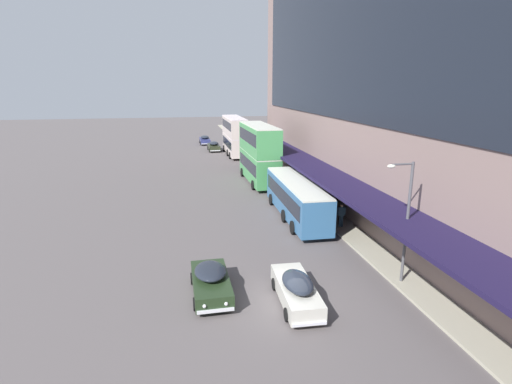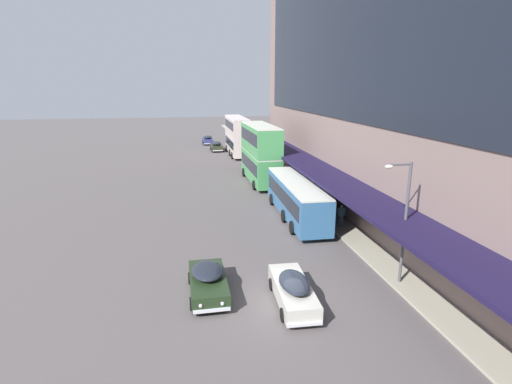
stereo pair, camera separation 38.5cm
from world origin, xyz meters
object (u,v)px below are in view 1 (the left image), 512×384
at_px(sedan_trailing_mid, 296,289).
at_px(pedestrian_at_kerb, 341,214).
at_px(transit_bus_kerbside_far, 259,152).
at_px(street_lamp, 405,214).
at_px(transit_bus_kerbside_front, 296,197).
at_px(sedan_lead_near, 214,146).
at_px(transit_bus_kerbside_rear, 235,135).
at_px(fire_hydrant, 324,211).
at_px(sedan_oncoming_rear, 205,140).
at_px(sedan_lead_mid, 211,281).

distance_m(sedan_trailing_mid, pedestrian_at_kerb, 11.64).
distance_m(transit_bus_kerbside_far, street_lamp, 24.61).
distance_m(transit_bus_kerbside_front, sedan_trailing_mid, 13.37).
height_order(transit_bus_kerbside_front, sedan_lead_near, transit_bus_kerbside_front).
xyz_separation_m(transit_bus_kerbside_rear, sedan_lead_near, (-2.81, 4.49, -2.35)).
bearing_deg(sedan_trailing_mid, pedestrian_at_kerb, 56.25).
xyz_separation_m(transit_bus_kerbside_rear, fire_hydrant, (2.75, -31.25, -2.63)).
bearing_deg(sedan_oncoming_rear, sedan_lead_near, -84.05).
xyz_separation_m(sedan_oncoming_rear, street_lamp, (6.35, -55.51, 3.25)).
bearing_deg(sedan_lead_mid, sedan_oncoming_rear, 86.01).
height_order(transit_bus_kerbside_far, fire_hydrant, transit_bus_kerbside_far).
relative_size(transit_bus_kerbside_front, pedestrian_at_kerb, 6.22).
distance_m(transit_bus_kerbside_rear, sedan_lead_mid, 42.65).
relative_size(sedan_lead_near, pedestrian_at_kerb, 2.42).
distance_m(sedan_lead_mid, sedan_trailing_mid, 4.43).
height_order(sedan_trailing_mid, fire_hydrant, sedan_trailing_mid).
distance_m(sedan_oncoming_rear, pedestrian_at_kerb, 47.19).
bearing_deg(sedan_lead_near, transit_bus_kerbside_far, -83.01).
bearing_deg(fire_hydrant, street_lamp, -90.33).
bearing_deg(transit_bus_kerbside_rear, street_lamp, -86.41).
bearing_deg(street_lamp, sedan_lead_mid, 174.92).
xyz_separation_m(transit_bus_kerbside_front, sedan_oncoming_rear, (-4.11, 43.61, -1.00)).
xyz_separation_m(transit_bus_kerbside_front, sedan_lead_mid, (-7.92, -10.99, -1.04)).
bearing_deg(pedestrian_at_kerb, transit_bus_kerbside_front, 130.21).
distance_m(transit_bus_kerbside_rear, sedan_oncoming_rear, 13.40).
bearing_deg(transit_bus_kerbside_rear, sedan_lead_mid, -100.10).
bearing_deg(transit_bus_kerbside_front, transit_bus_kerbside_rear, 90.83).
bearing_deg(sedan_lead_near, street_lamp, -83.37).
height_order(street_lamp, fire_hydrant, street_lamp).
distance_m(pedestrian_at_kerb, fire_hydrant, 2.88).
bearing_deg(sedan_lead_mid, transit_bus_kerbside_front, 54.23).
relative_size(transit_bus_kerbside_far, sedan_lead_mid, 2.19).
bearing_deg(sedan_lead_mid, street_lamp, -5.08).
height_order(pedestrian_at_kerb, street_lamp, street_lamp).
xyz_separation_m(transit_bus_kerbside_rear, sedan_trailing_mid, (-3.40, -43.70, -2.35)).
bearing_deg(transit_bus_kerbside_far, fire_hydrant, -77.90).
xyz_separation_m(sedan_lead_mid, sedan_oncoming_rear, (3.81, 54.60, 0.04)).
distance_m(transit_bus_kerbside_front, pedestrian_at_kerb, 4.09).
bearing_deg(transit_bus_kerbside_far, sedan_lead_near, 96.99).
bearing_deg(sedan_oncoming_rear, transit_bus_kerbside_rear, -73.89).
xyz_separation_m(transit_bus_kerbside_rear, sedan_lead_mid, (-7.47, -41.92, -2.38)).
xyz_separation_m(transit_bus_kerbside_far, sedan_oncoming_rear, (-3.66, 31.05, -2.66)).
distance_m(transit_bus_kerbside_rear, fire_hydrant, 31.48).
bearing_deg(sedan_oncoming_rear, pedestrian_at_kerb, -81.81).
bearing_deg(pedestrian_at_kerb, transit_bus_kerbside_rear, 95.14).
relative_size(sedan_lead_near, sedan_trailing_mid, 0.89).
bearing_deg(transit_bus_kerbside_front, sedan_trailing_mid, -106.80).
bearing_deg(sedan_oncoming_rear, transit_bus_kerbside_front, -84.62).
distance_m(transit_bus_kerbside_far, pedestrian_at_kerb, 16.11).
distance_m(sedan_lead_near, sedan_oncoming_rear, 8.24).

